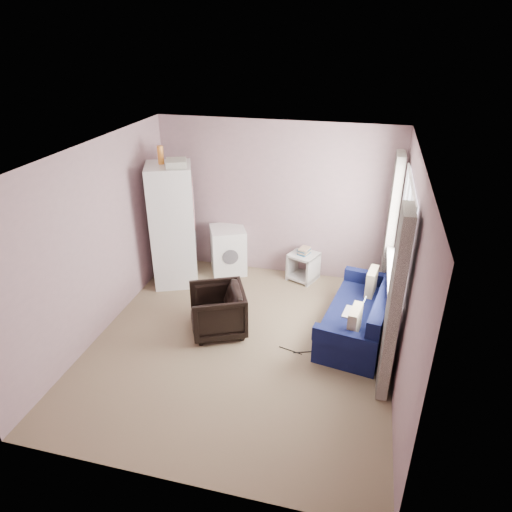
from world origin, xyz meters
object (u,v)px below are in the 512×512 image
(armchair, at_px, (217,309))
(washing_machine, at_px, (228,249))
(side_table, at_px, (303,264))
(sofa, at_px, (362,317))
(fridge, at_px, (173,225))

(armchair, distance_m, washing_machine, 1.72)
(side_table, bearing_deg, sofa, -53.25)
(fridge, bearing_deg, washing_machine, 14.14)
(side_table, distance_m, sofa, 1.65)
(side_table, bearing_deg, washing_machine, -178.90)
(fridge, xyz_separation_m, sofa, (2.97, -0.78, -0.70))
(armchair, xyz_separation_m, side_table, (0.89, 1.71, -0.09))
(armchair, xyz_separation_m, washing_machine, (-0.37, 1.68, 0.05))
(washing_machine, bearing_deg, armchair, -102.14)
(fridge, bearing_deg, side_table, -6.59)
(armchair, distance_m, fridge, 1.71)
(sofa, bearing_deg, fridge, 175.00)
(fridge, distance_m, sofa, 3.15)
(armchair, height_order, side_table, armchair)
(armchair, bearing_deg, side_table, 127.76)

